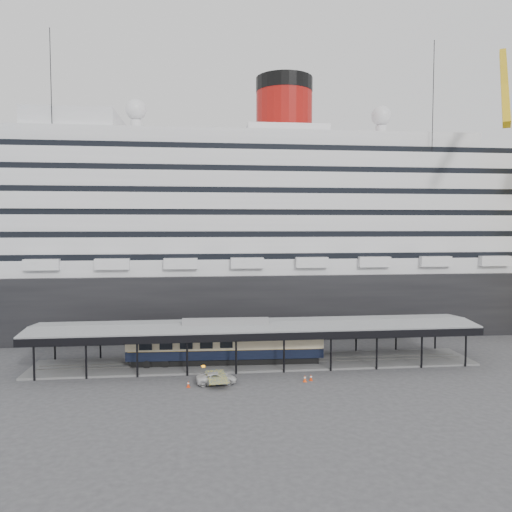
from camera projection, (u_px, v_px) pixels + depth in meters
name	position (u px, v px, depth m)	size (l,w,h in m)	color
ground	(261.00, 375.00, 58.89)	(200.00, 200.00, 0.00)	#3B3B3D
cruise_ship	(240.00, 222.00, 89.51)	(130.00, 30.00, 43.90)	black
platform_canopy	(256.00, 345.00, 63.70)	(56.00, 9.18, 5.30)	slate
port_truck	(216.00, 378.00, 55.74)	(2.07, 4.48, 1.25)	silver
pullman_carriage	(226.00, 342.00, 63.24)	(24.67, 4.03, 24.13)	black
traffic_cone_left	(188.00, 384.00, 54.52)	(0.40, 0.40, 0.73)	red
traffic_cone_mid	(311.00, 377.00, 56.89)	(0.47, 0.47, 0.74)	red
traffic_cone_right	(305.00, 378.00, 56.46)	(0.43, 0.43, 0.79)	#FA480D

